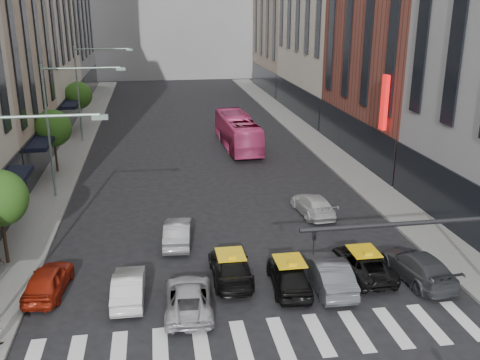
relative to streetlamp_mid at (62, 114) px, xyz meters
name	(u,v)px	position (x,y,z in m)	size (l,w,h in m)	color
sidewalk_left	(69,158)	(-1.46, 10.00, -5.83)	(3.00, 96.00, 0.15)	slate
sidewalk_right	(324,148)	(21.54, 10.00, -5.83)	(3.00, 96.00, 0.15)	slate
building_right_b	(407,2)	(27.04, 7.00, 7.10)	(8.00, 18.00, 26.00)	brown
tree_mid	(53,128)	(-1.76, 6.00, -2.25)	(2.88, 2.88, 4.95)	black
tree_far	(78,95)	(-1.76, 22.00, -2.25)	(2.88, 2.88, 4.95)	black
streetlamp_mid	(62,114)	(0.00, 0.00, 0.00)	(5.38, 0.25, 9.00)	gray
streetlamp_far	(87,81)	(0.00, 16.00, 0.00)	(5.38, 0.25, 9.00)	gray
liberty_sign	(384,103)	(22.64, 0.00, 0.10)	(0.30, 0.70, 4.00)	red
car_red	(48,280)	(0.84, -13.33, -5.23)	(1.60, 3.98, 1.36)	maroon
car_white_front	(129,287)	(4.53, -14.46, -5.26)	(1.37, 3.94, 1.30)	silver
car_silver	(188,297)	(7.14, -15.78, -5.29)	(2.04, 4.43, 1.23)	#ACABB1
taxi_left	(230,267)	(9.35, -13.37, -5.24)	(1.87, 4.60, 1.33)	black
taxi_center	(289,275)	(11.94, -14.68, -5.19)	(1.68, 4.17, 1.42)	black
car_grey_mid	(328,273)	(13.81, -14.85, -5.17)	(1.56, 4.46, 1.47)	#474A4F
taxi_right	(363,263)	(15.89, -13.94, -5.27)	(2.10, 4.55, 1.26)	black
car_grey_curb	(418,266)	(18.34, -14.79, -5.21)	(1.96, 4.81, 1.40)	#37393D
car_row2_left	(178,232)	(7.03, -8.80, -5.23)	(1.44, 4.12, 1.36)	#A0A1A6
car_row2_right	(313,205)	(15.78, -5.75, -5.25)	(1.82, 4.47, 1.30)	beige
bus	(238,132)	(13.65, 11.55, -4.37)	(2.58, 11.03, 3.07)	#CE3C75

